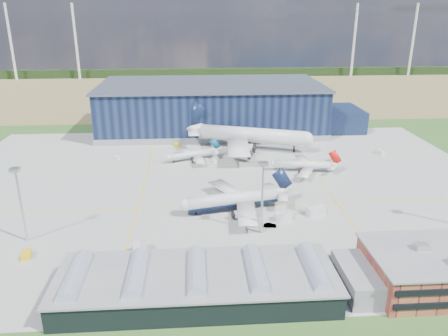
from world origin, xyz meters
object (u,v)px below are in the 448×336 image
Objects in this scene: gse_tug_b at (188,262)px; gse_van_a at (316,211)px; airliner_regional at (191,151)px; gse_tug_a at (26,255)px; gse_van_b at (380,152)px; airstair at (140,249)px; light_mast_west at (19,193)px; gse_cart_b at (117,158)px; gse_tug_c at (177,145)px; airliner_navy at (233,193)px; airliner_red at (303,161)px; gse_cart_a at (214,161)px; airliner_widebody at (251,127)px; car_b at (270,225)px; gse_van_c at (283,217)px; hangar at (216,109)px; light_mast_center at (263,186)px.

gse_tug_b is 0.49× the size of gse_van_a.
airliner_regional is 6.83× the size of gse_tug_a.
airstair reaches higher than gse_van_b.
light_mast_west is at bearing 33.57° from airliner_regional.
airliner_regional is at bearing 50.99° from gse_tug_a.
gse_tug_c is at bearing -8.45° from gse_cart_b.
airliner_navy is 78.86m from gse_tug_c.
airliner_red reaches higher than gse_cart_a.
airliner_widebody is (-17.43, 33.00, 6.01)m from airliner_red.
airstair reaches higher than gse_cart_a.
car_b is at bearing 76.15° from airliner_red.
gse_van_c is 1.37× the size of car_b.
light_mast_west is 80.05m from gse_van_c.
airstair is (-24.30, -75.71, 0.94)m from gse_cart_a.
gse_cart_a is at bearing 48.40° from light_mast_west.
hangar reaches higher than gse_van_c.
light_mast_center is 0.34× the size of airliner_widebody.
airliner_red is 53.38m from car_b.
gse_cart_a is at bearing -94.06° from hangar.
gse_van_c reaches higher than gse_tug_a.
gse_tug_a is 77.28m from gse_van_c.
car_b is (10.56, -121.33, -10.96)m from hangar.
gse_van_c is at bearing 139.40° from airliner_navy.
gse_cart_b is (14.52, 73.74, -14.72)m from light_mast_west.
airliner_navy is 36.11m from gse_tug_b.
gse_tug_c is (-54.05, 40.00, -4.14)m from airliner_red.
airliner_red is 47.40m from gse_van_b.
airliner_navy is at bearing 50.59° from gse_van_c.
airliner_red is 110.85m from gse_tug_a.
gse_cart_b is at bearing 30.90° from gse_van_a.
airstair is (-35.66, -9.67, -13.84)m from light_mast_center.
light_mast_center reaches higher than gse_tug_b.
gse_van_a is at bearing 93.30° from airliner_red.
light_mast_west reaches higher than airliner_regional.
gse_cart_b is at bearing 150.09° from gse_cart_a.
hangar is 23.37× the size of gse_van_a.
airliner_widebody reaches higher than car_b.
light_mast_center reaches higher than gse_van_b.
airliner_navy reaches higher than gse_cart_b.
airliner_red is at bearing -42.57° from airliner_widebody.
hangar reaches higher than light_mast_west.
gse_van_b is (134.49, 82.39, 0.21)m from gse_tug_a.
airliner_widebody is at bearing 84.77° from light_mast_center.
light_mast_west is at bearing 98.85° from gse_tug_a.
light_mast_center is 39.45m from airstair.
gse_van_a is 12.13m from gse_van_c.
light_mast_center is at bearing -150.65° from gse_van_b.
hangar is 36.63× the size of gse_tug_a.
light_mast_center is at bearing 78.34° from gse_tug_b.
gse_van_b reaches higher than gse_tug_a.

